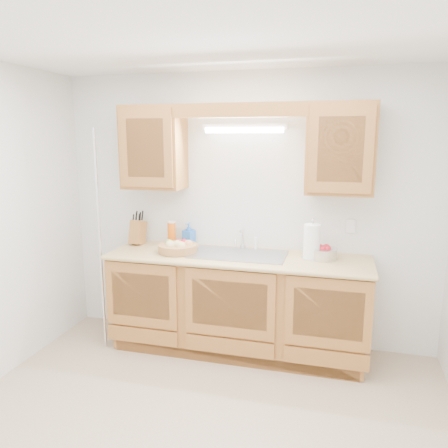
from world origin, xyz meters
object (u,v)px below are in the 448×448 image
(fruit_basket, at_px, (178,247))
(paper_towel, at_px, (312,242))
(knife_block, at_px, (138,232))
(apple_bowl, at_px, (323,252))

(fruit_basket, height_order, paper_towel, paper_towel)
(fruit_basket, bearing_deg, paper_towel, 3.95)
(knife_block, xyz_separation_m, paper_towel, (1.66, -0.11, 0.03))
(fruit_basket, distance_m, knife_block, 0.53)
(fruit_basket, relative_size, apple_bowl, 1.46)
(fruit_basket, xyz_separation_m, knife_block, (-0.48, 0.19, 0.07))
(fruit_basket, xyz_separation_m, paper_towel, (1.18, 0.08, 0.10))
(paper_towel, bearing_deg, apple_bowl, 18.95)
(knife_block, distance_m, apple_bowl, 1.76)
(fruit_basket, xyz_separation_m, apple_bowl, (1.28, 0.11, 0.01))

